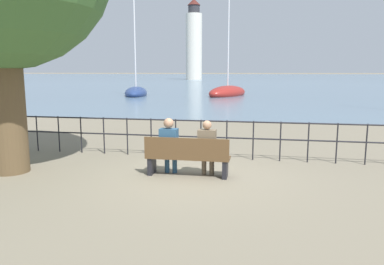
{
  "coord_description": "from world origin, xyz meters",
  "views": [
    {
      "loc": [
        1.62,
        -8.07,
        2.34
      ],
      "look_at": [
        0.0,
        0.5,
        0.91
      ],
      "focal_mm": 35.0,
      "sensor_mm": 36.0,
      "label": 1
    }
  ],
  "objects_px": {
    "seated_person_right": "(207,146)",
    "harbor_lighthouse": "(194,43)",
    "seated_person_left": "(169,144)",
    "sailboat_2": "(136,92)",
    "park_bench": "(187,157)",
    "sailboat_0": "(228,92)"
  },
  "relations": [
    {
      "from": "sailboat_2",
      "to": "seated_person_right",
      "type": "bearing_deg",
      "value": -81.79
    },
    {
      "from": "seated_person_left",
      "to": "sailboat_2",
      "type": "bearing_deg",
      "value": 110.64
    },
    {
      "from": "sailboat_2",
      "to": "park_bench",
      "type": "bearing_deg",
      "value": -82.65
    },
    {
      "from": "seated_person_left",
      "to": "harbor_lighthouse",
      "type": "bearing_deg",
      "value": 100.09
    },
    {
      "from": "seated_person_left",
      "to": "park_bench",
      "type": "bearing_deg",
      "value": -9.83
    },
    {
      "from": "seated_person_right",
      "to": "sailboat_2",
      "type": "bearing_deg",
      "value": 112.26
    },
    {
      "from": "park_bench",
      "to": "seated_person_right",
      "type": "height_order",
      "value": "seated_person_right"
    },
    {
      "from": "sailboat_0",
      "to": "seated_person_left",
      "type": "bearing_deg",
      "value": -65.27
    },
    {
      "from": "park_bench",
      "to": "harbor_lighthouse",
      "type": "distance_m",
      "value": 97.27
    },
    {
      "from": "seated_person_left",
      "to": "sailboat_0",
      "type": "height_order",
      "value": "sailboat_0"
    },
    {
      "from": "seated_person_left",
      "to": "seated_person_right",
      "type": "bearing_deg",
      "value": 0.11
    },
    {
      "from": "seated_person_right",
      "to": "harbor_lighthouse",
      "type": "distance_m",
      "value": 97.24
    },
    {
      "from": "park_bench",
      "to": "sailboat_0",
      "type": "bearing_deg",
      "value": 93.5
    },
    {
      "from": "seated_person_right",
      "to": "harbor_lighthouse",
      "type": "bearing_deg",
      "value": 100.6
    },
    {
      "from": "seated_person_left",
      "to": "sailboat_2",
      "type": "height_order",
      "value": "sailboat_2"
    },
    {
      "from": "seated_person_right",
      "to": "sailboat_0",
      "type": "xyz_separation_m",
      "value": [
        -2.15,
        27.93,
        -0.34
      ]
    },
    {
      "from": "seated_person_right",
      "to": "sailboat_2",
      "type": "xyz_separation_m",
      "value": [
        -10.95,
        26.75,
        -0.38
      ]
    },
    {
      "from": "seated_person_right",
      "to": "seated_person_left",
      "type": "bearing_deg",
      "value": -179.89
    },
    {
      "from": "park_bench",
      "to": "seated_person_left",
      "type": "bearing_deg",
      "value": 170.17
    },
    {
      "from": "seated_person_right",
      "to": "sailboat_0",
      "type": "height_order",
      "value": "sailboat_0"
    },
    {
      "from": "seated_person_right",
      "to": "harbor_lighthouse",
      "type": "relative_size",
      "value": 0.06
    },
    {
      "from": "park_bench",
      "to": "sailboat_2",
      "type": "bearing_deg",
      "value": 111.4
    }
  ]
}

